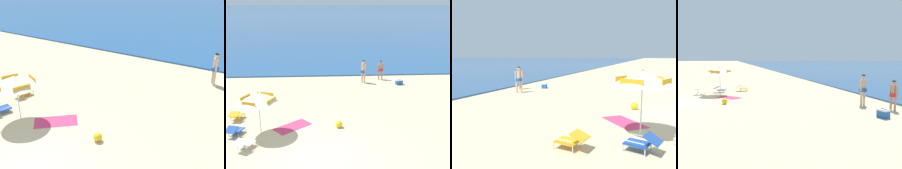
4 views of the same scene
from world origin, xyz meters
TOP-DOWN VIEW (x-y plane):
  - ground_plane at (0.00, 0.00)m, footprint 800.00×800.00m
  - beach_umbrella_striped_main at (-2.75, 2.20)m, footprint 1.99×2.00m
  - lounge_chair_under_umbrella at (-3.92, 2.11)m, footprint 0.77×1.00m
  - lounge_chair_beside_umbrella at (-3.14, 0.83)m, footprint 0.85×1.01m
  - lounge_chair_facing_sea at (-4.38, 3.86)m, footprint 0.67×0.95m
  - person_standing_near_shore at (3.33, 10.28)m, footprint 0.44×0.48m
  - person_standing_beside at (4.84, 11.08)m, footprint 0.47×0.39m
  - cooler_box at (5.98, 9.65)m, footprint 0.55×0.44m
  - beach_ball at (0.96, 2.62)m, footprint 0.34×0.34m
  - beach_towel at (-1.34, 2.84)m, footprint 1.95×1.86m

SIDE VIEW (x-z plane):
  - ground_plane at x=0.00m, z-range 0.00..0.00m
  - beach_towel at x=-1.34m, z-range 0.00..0.01m
  - beach_ball at x=0.96m, z-range 0.00..0.34m
  - cooler_box at x=5.98m, z-range -0.01..0.42m
  - lounge_chair_under_umbrella at x=-3.92m, z-range 0.01..0.53m
  - lounge_chair_facing_sea at x=-4.38m, z-range 0.02..0.53m
  - lounge_chair_beside_umbrella at x=-3.14m, z-range 0.03..0.53m
  - person_standing_beside at x=4.84m, z-range 0.12..1.70m
  - person_standing_near_shore at x=3.33m, z-range 0.14..1.93m
  - beach_umbrella_striped_main at x=-2.75m, z-range 0.76..2.84m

